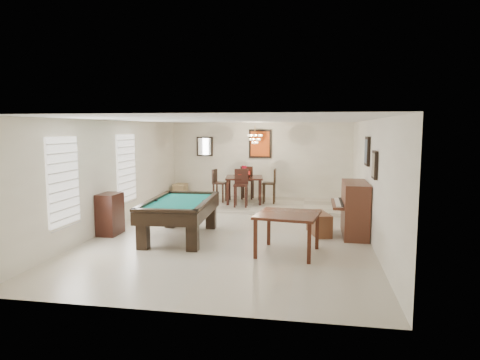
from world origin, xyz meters
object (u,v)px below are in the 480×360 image
(dining_chair_north, at_px, (248,182))
(chandelier, at_px, (255,135))
(dining_chair_south, at_px, (241,188))
(dining_chair_east, at_px, (269,186))
(piano_bench, at_px, (319,223))
(square_table, at_px, (287,234))
(flower_vase, at_px, (244,169))
(apothecary_chest, at_px, (110,214))
(pool_table, at_px, (180,220))
(dining_table, at_px, (244,188))
(upright_piano, at_px, (348,209))
(corner_bench, at_px, (180,190))
(dining_chair_west, at_px, (220,186))

(dining_chair_north, distance_m, chandelier, 1.77)
(dining_chair_south, height_order, dining_chair_east, dining_chair_south)
(piano_bench, relative_size, dining_chair_south, 0.82)
(square_table, bearing_deg, flower_vase, 108.81)
(apothecary_chest, bearing_deg, pool_table, -0.49)
(dining_table, height_order, flower_vase, flower_vase)
(pool_table, relative_size, upright_piano, 1.68)
(square_table, distance_m, corner_bench, 6.87)
(flower_vase, xyz_separation_m, dining_chair_east, (0.77, 0.02, -0.51))
(dining_chair_east, bearing_deg, dining_chair_south, -46.50)
(apothecary_chest, xyz_separation_m, dining_chair_east, (3.20, 4.05, 0.18))
(corner_bench, bearing_deg, dining_table, -18.19)
(apothecary_chest, bearing_deg, dining_chair_south, 53.51)
(dining_chair_north, relative_size, chandelier, 1.80)
(piano_bench, height_order, dining_chair_east, dining_chair_east)
(pool_table, distance_m, dining_chair_north, 4.83)
(apothecary_chest, height_order, flower_vase, flower_vase)
(piano_bench, bearing_deg, chandelier, 121.75)
(apothecary_chest, bearing_deg, dining_chair_east, 51.68)
(square_table, bearing_deg, pool_table, 161.62)
(chandelier, bearing_deg, dining_chair_north, 113.81)
(piano_bench, xyz_separation_m, dining_chair_west, (-3.04, 3.20, 0.38))
(flower_vase, height_order, dining_chair_east, flower_vase)
(square_table, bearing_deg, dining_chair_east, 100.26)
(pool_table, xyz_separation_m, dining_chair_north, (0.75, 4.76, 0.25))
(pool_table, xyz_separation_m, upright_piano, (3.68, 0.90, 0.20))
(pool_table, distance_m, flower_vase, 4.19)
(dining_table, xyz_separation_m, dining_chair_west, (-0.78, 0.00, 0.05))
(square_table, height_order, corner_bench, square_table)
(apothecary_chest, distance_m, dining_chair_west, 4.36)
(dining_chair_west, bearing_deg, corner_bench, 70.43)
(dining_table, relative_size, corner_bench, 2.30)
(upright_piano, xyz_separation_m, dining_table, (-2.91, 3.14, -0.02))
(pool_table, distance_m, dining_chair_south, 3.43)
(apothecary_chest, xyz_separation_m, corner_bench, (0.12, 4.79, -0.13))
(corner_bench, bearing_deg, dining_chair_east, -13.52)
(pool_table, distance_m, square_table, 2.55)
(dining_table, height_order, dining_chair_west, dining_chair_west)
(upright_piano, relative_size, flower_vase, 6.14)
(pool_table, xyz_separation_m, flower_vase, (0.76, 4.05, 0.76))
(dining_chair_east, bearing_deg, corner_bench, -104.54)
(dining_chair_south, bearing_deg, corner_bench, 143.46)
(dining_table, bearing_deg, dining_chair_north, 90.88)
(square_table, height_order, flower_vase, flower_vase)
(dining_chair_north, distance_m, corner_bench, 2.32)
(chandelier, bearing_deg, piano_bench, -58.25)
(dining_table, distance_m, dining_chair_south, 0.73)
(upright_piano, xyz_separation_m, dining_chair_north, (-2.92, 3.86, 0.05))
(piano_bench, height_order, flower_vase, flower_vase)
(pool_table, height_order, flower_vase, flower_vase)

